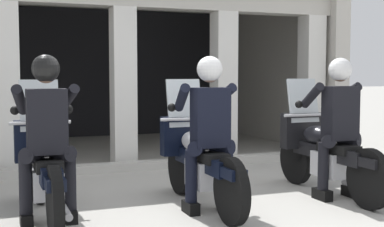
{
  "coord_description": "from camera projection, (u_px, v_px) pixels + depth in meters",
  "views": [
    {
      "loc": [
        -2.08,
        -5.17,
        1.41
      ],
      "look_at": [
        0.0,
        0.24,
        0.97
      ],
      "focal_mm": 49.67,
      "sensor_mm": 36.0,
      "label": 1
    }
  ],
  "objects": [
    {
      "name": "station_building",
      "position": [
        95.0,
        49.0,
        10.16
      ],
      "size": [
        7.86,
        4.63,
        3.01
      ],
      "color": "black",
      "rests_on": "ground"
    },
    {
      "name": "kerb_strip",
      "position": [
        132.0,
        166.0,
        7.76
      ],
      "size": [
        7.36,
        0.24,
        0.12
      ],
      "primitive_type": "cube",
      "color": "#B7B5AD",
      "rests_on": "ground"
    },
    {
      "name": "motorcycle_right",
      "position": [
        323.0,
        151.0,
        6.24
      ],
      "size": [
        0.62,
        2.04,
        1.35
      ],
      "rotation": [
        0.0,
        0.0,
        -0.13
      ],
      "color": "black",
      "rests_on": "ground"
    },
    {
      "name": "motorcycle_center",
      "position": [
        199.0,
        159.0,
        5.66
      ],
      "size": [
        0.62,
        2.04,
        1.35
      ],
      "rotation": [
        0.0,
        0.0,
        -0.14
      ],
      "color": "black",
      "rests_on": "ground"
    },
    {
      "name": "police_officer_center",
      "position": [
        209.0,
        120.0,
        5.37
      ],
      "size": [
        0.63,
        0.61,
        1.58
      ],
      "rotation": [
        0.0,
        0.0,
        -0.14
      ],
      "color": "black",
      "rests_on": "ground"
    },
    {
      "name": "ground_plane",
      "position": [
        130.0,
        162.0,
        8.45
      ],
      "size": [
        80.0,
        80.0,
        0.0
      ],
      "primitive_type": "plane",
      "color": "#A8A59E"
    },
    {
      "name": "police_officer_left",
      "position": [
        47.0,
        125.0,
        4.92
      ],
      "size": [
        0.63,
        0.61,
        1.58
      ],
      "rotation": [
        0.0,
        0.0,
        -0.12
      ],
      "color": "black",
      "rests_on": "ground"
    },
    {
      "name": "motorcycle_left",
      "position": [
        45.0,
        166.0,
        5.22
      ],
      "size": [
        0.62,
        2.04,
        1.35
      ],
      "rotation": [
        0.0,
        0.0,
        -0.12
      ],
      "color": "black",
      "rests_on": "ground"
    },
    {
      "name": "police_officer_right",
      "position": [
        338.0,
        116.0,
        5.94
      ],
      "size": [
        0.63,
        0.61,
        1.58
      ],
      "rotation": [
        0.0,
        0.0,
        -0.13
      ],
      "color": "black",
      "rests_on": "ground"
    }
  ]
}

